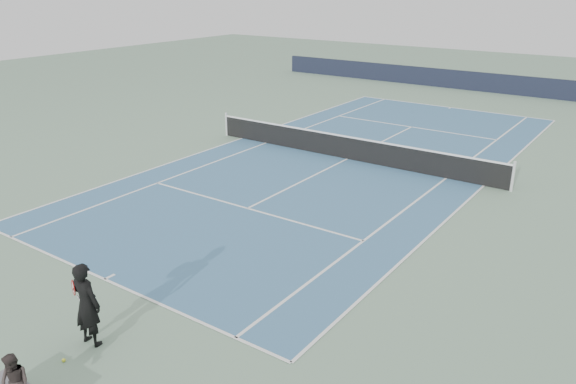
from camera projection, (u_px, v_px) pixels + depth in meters
The scene contains 6 objects.
ground at pixel (347, 159), 22.63m from camera, with size 80.00×80.00×0.00m, color gray.
court_surface at pixel (347, 159), 22.63m from camera, with size 10.97×23.77×0.01m, color #3B688D.
tennis_net at pixel (348, 147), 22.45m from camera, with size 12.90×0.10×1.07m.
windscreen_far at pixel (484, 82), 36.11m from camera, with size 30.00×0.25×1.20m, color black.
tennis_player at pixel (87, 304), 10.88m from camera, with size 0.81×0.54×1.77m.
tennis_ball at pixel (64, 360), 10.61m from camera, with size 0.07×0.07×0.07m, color yellow.
Camera 1 is at (10.46, -19.08, 6.78)m, focal length 35.00 mm.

